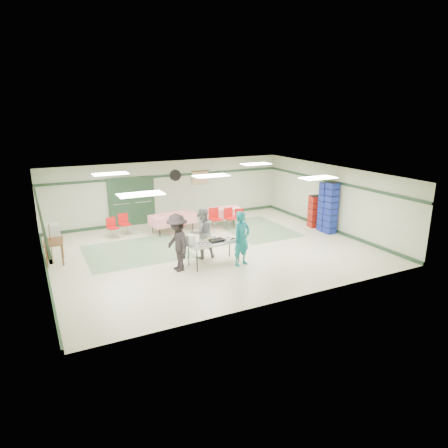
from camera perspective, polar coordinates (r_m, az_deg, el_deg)
name	(u,v)px	position (r m, az deg, el deg)	size (l,w,h in m)	color
floor	(212,249)	(14.45, -1.77, -3.65)	(11.00, 11.00, 0.00)	beige
ceiling	(211,175)	(13.79, -1.86, 6.99)	(11.00, 11.00, 0.00)	white
wall_back	(169,191)	(18.14, -7.84, 4.68)	(11.00, 11.00, 0.00)	#B3BCA0
wall_front	(286,252)	(10.33, 8.80, -4.02)	(11.00, 11.00, 0.00)	#B3BCA0
wall_left	(41,234)	(12.85, -24.66, -1.33)	(9.00, 9.00, 0.00)	#B3BCA0
wall_right	(332,198)	(17.05, 15.22, 3.55)	(9.00, 9.00, 0.00)	#B3BCA0
trim_back	(169,176)	(17.99, -7.89, 6.85)	(11.00, 0.06, 0.10)	#203B26
baseboard_back	(170,219)	(18.41, -7.66, 0.73)	(11.00, 0.06, 0.12)	#203B26
trim_left	(39,211)	(12.67, -24.89, 1.71)	(9.00, 0.06, 0.10)	#203B26
baseboard_left	(48,275)	(13.25, -23.89, -6.65)	(9.00, 0.06, 0.12)	#203B26
trim_right	(333,182)	(16.90, 15.32, 5.86)	(9.00, 0.06, 0.10)	#203B26
baseboard_right	(330,228)	(17.34, 14.84, -0.62)	(9.00, 0.06, 0.12)	#203B26
green_patch_a	(136,251)	(14.57, -12.43, -3.86)	(3.50, 3.00, 0.01)	gray
green_patch_b	(257,229)	(16.97, 4.68, -0.69)	(2.50, 3.50, 0.01)	gray
double_door_left	(121,203)	(17.58, -14.53, 2.96)	(0.90, 0.06, 2.10)	gray
double_door_right	(143,201)	(17.79, -11.55, 3.30)	(0.90, 0.06, 2.10)	gray
door_frame	(132,202)	(17.66, -13.03, 3.12)	(2.00, 0.03, 2.15)	#203B26
wall_fan	(175,175)	(18.06, -6.95, 6.92)	(0.50, 0.50, 0.10)	black
scroll_banner	(200,178)	(18.53, -3.42, 6.61)	(0.80, 0.02, 0.60)	tan
serving_table	(214,243)	(12.88, -1.44, -2.76)	(1.84, 0.87, 0.76)	#B4B3AE
sheet_tray_right	(229,240)	(13.02, 0.70, -2.28)	(0.56, 0.43, 0.02)	silver
sheet_tray_mid	(211,240)	(13.00, -1.87, -2.32)	(0.58, 0.44, 0.02)	silver
sheet_tray_left	(201,245)	(12.55, -3.33, -3.01)	(0.57, 0.43, 0.02)	silver
baking_pan	(217,240)	(12.89, -1.03, -2.35)	(0.47, 0.29, 0.08)	black
foam_box_stack	(191,240)	(12.59, -4.79, -2.26)	(0.24, 0.22, 0.32)	white
volunteer_teal	(242,239)	(12.78, 2.54, -2.10)	(0.65, 0.43, 1.78)	#127481
volunteer_grey	(202,233)	(13.41, -3.13, -1.27)	(0.86, 0.67, 1.76)	gray
volunteer_dark	(177,243)	(12.40, -6.69, -2.67)	(1.17, 0.67, 1.81)	black
dining_table_a	(221,213)	(17.32, -0.48, 1.65)	(1.78, 0.99, 0.77)	red
dining_table_b	(173,218)	(16.50, -7.35, 0.79)	(1.96, 1.12, 0.77)	red
chair_a	(229,216)	(16.90, 0.77, 1.16)	(0.43, 0.43, 0.87)	#B1150E
chair_b	(215,217)	(16.60, -1.30, 1.06)	(0.47, 0.47, 0.95)	#B1150E
chair_c	(239,216)	(17.12, 2.21, 1.15)	(0.46, 0.46, 0.79)	#B1150E
chair_d	(177,223)	(15.98, -6.76, 0.16)	(0.53, 0.53, 0.86)	#B1150E
chair_loose_a	(124,222)	(16.47, -14.08, 0.28)	(0.46, 0.46, 0.87)	#B1150E
chair_loose_b	(112,226)	(16.19, -15.70, -0.23)	(0.47, 0.47, 0.82)	#B1150E
crate_stack_blue_a	(324,207)	(16.93, 14.15, 2.40)	(0.39, 0.39, 2.04)	navy
crate_stack_red	(314,211)	(17.46, 12.79, 1.76)	(0.42, 0.42, 1.38)	#9B130F
crate_stack_blue_b	(331,208)	(16.63, 15.05, 2.21)	(0.41, 0.41, 2.11)	navy
printer_table	(54,244)	(14.15, -23.16, -2.65)	(0.67, 0.96, 0.74)	brown
office_printer	(51,230)	(14.70, -23.48, -0.80)	(0.50, 0.44, 0.40)	beige
broom	(51,242)	(14.23, -23.53, -2.39)	(0.03, 0.03, 1.33)	brown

